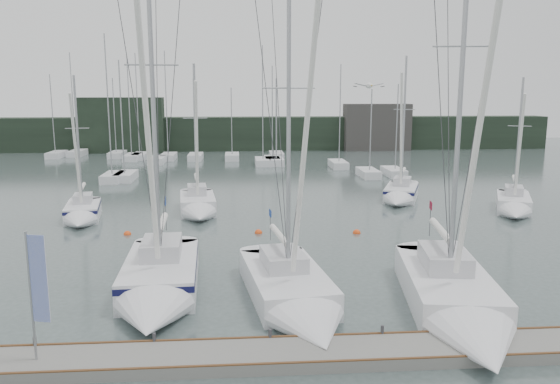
{
  "coord_description": "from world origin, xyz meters",
  "views": [
    {
      "loc": [
        -3.01,
        -21.88,
        8.89
      ],
      "look_at": [
        -0.96,
        5.0,
        3.9
      ],
      "focal_mm": 35.0,
      "sensor_mm": 36.0,
      "label": 1
    }
  ],
  "objects_px": {
    "sailboat_mid_b": "(198,207)",
    "buoy_a": "(258,233)",
    "sailboat_mid_a": "(82,214)",
    "buoy_b": "(357,233)",
    "sailboat_near_right": "(459,308)",
    "sailboat_mid_d": "(400,195)",
    "dock_banner": "(36,286)",
    "sailboat_mid_e": "(514,207)",
    "buoy_c": "(127,234)",
    "sailboat_near_center": "(297,301)",
    "sailboat_near_left": "(158,287)"
  },
  "relations": [
    {
      "from": "buoy_a",
      "to": "dock_banner",
      "type": "distance_m",
      "value": 18.74
    },
    {
      "from": "sailboat_near_right",
      "to": "buoy_a",
      "type": "height_order",
      "value": "sailboat_near_right"
    },
    {
      "from": "buoy_a",
      "to": "sailboat_near_right",
      "type": "bearing_deg",
      "value": -63.08
    },
    {
      "from": "sailboat_near_right",
      "to": "buoy_c",
      "type": "bearing_deg",
      "value": 145.71
    },
    {
      "from": "sailboat_mid_e",
      "to": "dock_banner",
      "type": "bearing_deg",
      "value": -116.62
    },
    {
      "from": "sailboat_mid_b",
      "to": "sailboat_mid_e",
      "type": "height_order",
      "value": "sailboat_mid_b"
    },
    {
      "from": "buoy_a",
      "to": "buoy_c",
      "type": "bearing_deg",
      "value": 178.13
    },
    {
      "from": "sailboat_near_center",
      "to": "buoy_a",
      "type": "distance_m",
      "value": 12.99
    },
    {
      "from": "sailboat_near_left",
      "to": "buoy_c",
      "type": "distance_m",
      "value": 12.02
    },
    {
      "from": "sailboat_mid_a",
      "to": "buoy_b",
      "type": "height_order",
      "value": "sailboat_mid_a"
    },
    {
      "from": "sailboat_near_center",
      "to": "sailboat_near_right",
      "type": "relative_size",
      "value": 0.86
    },
    {
      "from": "sailboat_mid_a",
      "to": "sailboat_mid_e",
      "type": "bearing_deg",
      "value": -9.82
    },
    {
      "from": "sailboat_mid_b",
      "to": "sailboat_mid_e",
      "type": "distance_m",
      "value": 23.21
    },
    {
      "from": "sailboat_mid_b",
      "to": "buoy_c",
      "type": "xyz_separation_m",
      "value": [
        -4.08,
        -5.15,
        -0.57
      ]
    },
    {
      "from": "sailboat_near_center",
      "to": "sailboat_mid_b",
      "type": "distance_m",
      "value": 19.1
    },
    {
      "from": "buoy_a",
      "to": "dock_banner",
      "type": "height_order",
      "value": "dock_banner"
    },
    {
      "from": "sailboat_near_left",
      "to": "buoy_b",
      "type": "distance_m",
      "value": 15.31
    },
    {
      "from": "sailboat_near_right",
      "to": "sailboat_mid_d",
      "type": "xyz_separation_m",
      "value": [
        4.59,
        23.31,
        -0.06
      ]
    },
    {
      "from": "sailboat_near_right",
      "to": "dock_banner",
      "type": "distance_m",
      "value": 15.22
    },
    {
      "from": "sailboat_mid_e",
      "to": "buoy_c",
      "type": "relative_size",
      "value": 22.38
    },
    {
      "from": "buoy_c",
      "to": "buoy_b",
      "type": "bearing_deg",
      "value": -3.13
    },
    {
      "from": "sailboat_mid_a",
      "to": "sailboat_near_right",
      "type": "bearing_deg",
      "value": -53.66
    },
    {
      "from": "sailboat_mid_b",
      "to": "buoy_a",
      "type": "distance_m",
      "value": 6.87
    },
    {
      "from": "sailboat_near_left",
      "to": "sailboat_near_center",
      "type": "relative_size",
      "value": 1.1
    },
    {
      "from": "sailboat_mid_a",
      "to": "dock_banner",
      "type": "height_order",
      "value": "sailboat_mid_a"
    },
    {
      "from": "sailboat_mid_e",
      "to": "sailboat_mid_b",
      "type": "bearing_deg",
      "value": -158.08
    },
    {
      "from": "sailboat_near_right",
      "to": "sailboat_mid_d",
      "type": "distance_m",
      "value": 23.76
    },
    {
      "from": "sailboat_mid_d",
      "to": "sailboat_mid_e",
      "type": "distance_m",
      "value": 8.62
    },
    {
      "from": "sailboat_near_right",
      "to": "sailboat_mid_a",
      "type": "bearing_deg",
      "value": 145.51
    },
    {
      "from": "sailboat_near_right",
      "to": "sailboat_mid_a",
      "type": "distance_m",
      "value": 26.57
    },
    {
      "from": "sailboat_mid_d",
      "to": "dock_banner",
      "type": "bearing_deg",
      "value": -104.78
    },
    {
      "from": "sailboat_near_left",
      "to": "sailboat_mid_a",
      "type": "bearing_deg",
      "value": 112.94
    },
    {
      "from": "dock_banner",
      "to": "sailboat_mid_d",
      "type": "bearing_deg",
      "value": 66.66
    },
    {
      "from": "sailboat_mid_a",
      "to": "sailboat_mid_b",
      "type": "height_order",
      "value": "sailboat_mid_b"
    },
    {
      "from": "sailboat_mid_b",
      "to": "sailboat_mid_d",
      "type": "xyz_separation_m",
      "value": [
        16.03,
        3.6,
        0.0
      ]
    },
    {
      "from": "sailboat_mid_b",
      "to": "buoy_b",
      "type": "distance_m",
      "value": 12.0
    },
    {
      "from": "sailboat_near_center",
      "to": "sailboat_near_right",
      "type": "height_order",
      "value": "sailboat_near_right"
    },
    {
      "from": "sailboat_near_right",
      "to": "sailboat_mid_a",
      "type": "xyz_separation_m",
      "value": [
        -19.3,
        18.25,
        -0.1
      ]
    },
    {
      "from": "sailboat_mid_a",
      "to": "buoy_b",
      "type": "distance_m",
      "value": 18.83
    },
    {
      "from": "buoy_a",
      "to": "sailboat_near_center",
      "type": "bearing_deg",
      "value": -85.19
    },
    {
      "from": "sailboat_near_right",
      "to": "buoy_b",
      "type": "relative_size",
      "value": 36.08
    },
    {
      "from": "buoy_c",
      "to": "dock_banner",
      "type": "xyz_separation_m",
      "value": [
        0.69,
        -17.16,
        2.91
      ]
    },
    {
      "from": "sailboat_mid_a",
      "to": "sailboat_mid_e",
      "type": "height_order",
      "value": "sailboat_mid_a"
    },
    {
      "from": "buoy_c",
      "to": "sailboat_near_right",
      "type": "bearing_deg",
      "value": -43.19
    },
    {
      "from": "buoy_b",
      "to": "dock_banner",
      "type": "height_order",
      "value": "dock_banner"
    },
    {
      "from": "sailboat_mid_e",
      "to": "buoy_b",
      "type": "height_order",
      "value": "sailboat_mid_e"
    },
    {
      "from": "sailboat_near_center",
      "to": "sailboat_mid_b",
      "type": "xyz_separation_m",
      "value": [
        -5.27,
        18.36,
        0.02
      ]
    },
    {
      "from": "sailboat_near_center",
      "to": "buoy_b",
      "type": "xyz_separation_m",
      "value": [
        5.14,
        12.41,
        -0.55
      ]
    },
    {
      "from": "sailboat_near_left",
      "to": "sailboat_mid_e",
      "type": "relative_size",
      "value": 1.59
    },
    {
      "from": "sailboat_mid_d",
      "to": "buoy_a",
      "type": "distance_m",
      "value": 14.9
    }
  ]
}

